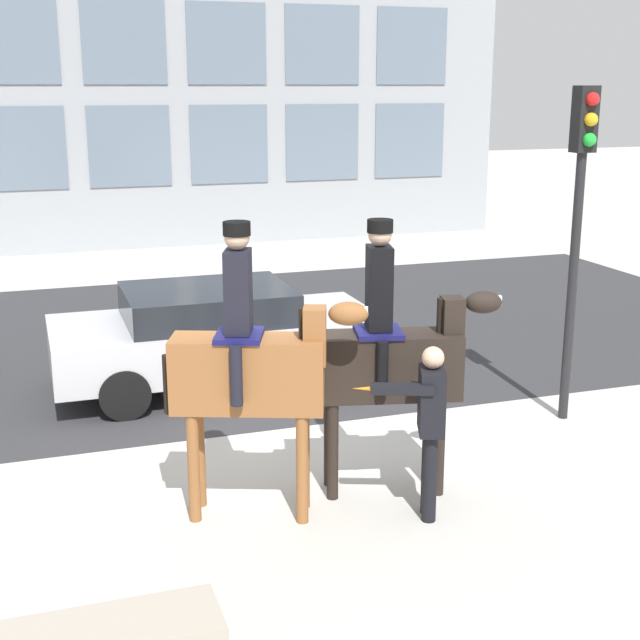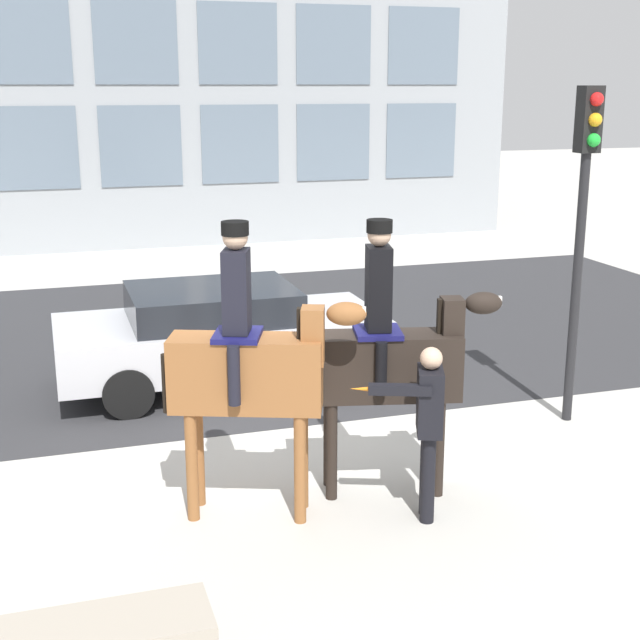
{
  "view_description": "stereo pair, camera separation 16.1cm",
  "coord_description": "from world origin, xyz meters",
  "px_view_note": "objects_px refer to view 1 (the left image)",
  "views": [
    {
      "loc": [
        -2.53,
        -8.79,
        3.86
      ],
      "look_at": [
        0.14,
        -0.83,
        1.64
      ],
      "focal_mm": 50.0,
      "sensor_mm": 36.0,
      "label": 1
    },
    {
      "loc": [
        -2.38,
        -8.84,
        3.86
      ],
      "look_at": [
        0.14,
        -0.83,
        1.64
      ],
      "focal_mm": 50.0,
      "sensor_mm": 36.0,
      "label": 2
    }
  ],
  "objects_px": {
    "mounted_horse_companion": "(389,357)",
    "traffic_light": "(579,201)",
    "pedestrian_bystander": "(429,419)",
    "street_car_near_lane": "(215,334)",
    "mounted_horse_lead": "(251,366)"
  },
  "relations": [
    {
      "from": "mounted_horse_lead",
      "to": "mounted_horse_companion",
      "type": "bearing_deg",
      "value": 24.02
    },
    {
      "from": "pedestrian_bystander",
      "to": "street_car_near_lane",
      "type": "relative_size",
      "value": 0.39
    },
    {
      "from": "pedestrian_bystander",
      "to": "street_car_near_lane",
      "type": "bearing_deg",
      "value": -55.47
    },
    {
      "from": "mounted_horse_lead",
      "to": "street_car_near_lane",
      "type": "bearing_deg",
      "value": 103.7
    },
    {
      "from": "mounted_horse_lead",
      "to": "pedestrian_bystander",
      "type": "bearing_deg",
      "value": -0.65
    },
    {
      "from": "mounted_horse_companion",
      "to": "traffic_light",
      "type": "xyz_separation_m",
      "value": [
        2.76,
        1.12,
        1.23
      ]
    },
    {
      "from": "traffic_light",
      "to": "pedestrian_bystander",
      "type": "bearing_deg",
      "value": -146.06
    },
    {
      "from": "mounted_horse_lead",
      "to": "mounted_horse_companion",
      "type": "height_order",
      "value": "mounted_horse_lead"
    },
    {
      "from": "mounted_horse_lead",
      "to": "mounted_horse_companion",
      "type": "relative_size",
      "value": 1.02
    },
    {
      "from": "mounted_horse_companion",
      "to": "traffic_light",
      "type": "relative_size",
      "value": 0.69
    },
    {
      "from": "mounted_horse_companion",
      "to": "pedestrian_bystander",
      "type": "relative_size",
      "value": 1.64
    },
    {
      "from": "pedestrian_bystander",
      "to": "traffic_light",
      "type": "height_order",
      "value": "traffic_light"
    },
    {
      "from": "mounted_horse_companion",
      "to": "street_car_near_lane",
      "type": "distance_m",
      "value": 3.8
    },
    {
      "from": "mounted_horse_companion",
      "to": "mounted_horse_lead",
      "type": "bearing_deg",
      "value": -163.04
    },
    {
      "from": "street_car_near_lane",
      "to": "mounted_horse_companion",
      "type": "bearing_deg",
      "value": -75.57
    }
  ]
}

